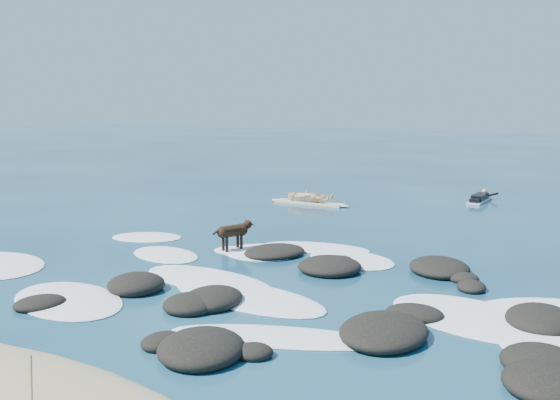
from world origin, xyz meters
The scene contains 6 objects.
ground centered at (0.00, 0.00, 0.00)m, with size 160.00×160.00×0.00m, color #0A2642.
reef_rocks centered at (2.71, -1.94, 0.10)m, with size 9.76×8.36×0.46m.
breaking_foam centered at (0.62, -1.16, 0.01)m, with size 15.43×8.37×0.12m.
standing_surfer_rig centered at (-2.81, 8.76, 0.73)m, with size 3.27×0.66×1.86m.
paddling_surfer_rig centered at (2.76, 12.42, 0.14)m, with size 1.06×2.37×0.41m.
dog centered at (-1.27, 0.96, 0.53)m, with size 0.66×1.20×0.81m.
Camera 1 is at (6.98, -12.24, 3.72)m, focal length 40.00 mm.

